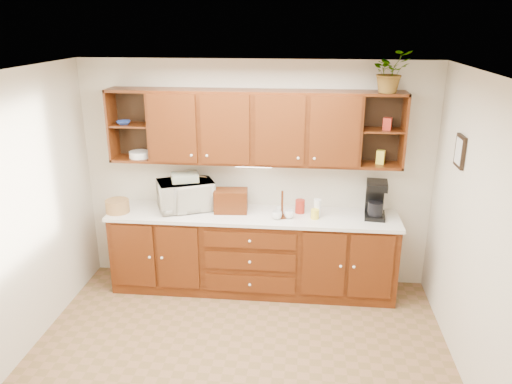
% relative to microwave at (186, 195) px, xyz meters
% --- Properties ---
extents(floor, '(4.00, 4.00, 0.00)m').
position_rel_microwave_xyz_m(floor, '(0.78, -1.52, -1.11)').
color(floor, brown).
rests_on(floor, ground).
extents(ceiling, '(4.00, 4.00, 0.00)m').
position_rel_microwave_xyz_m(ceiling, '(0.78, -1.52, 1.49)').
color(ceiling, white).
rests_on(ceiling, back_wall).
extents(back_wall, '(4.00, 0.00, 4.00)m').
position_rel_microwave_xyz_m(back_wall, '(0.78, 0.23, 0.19)').
color(back_wall, beige).
rests_on(back_wall, floor).
extents(left_wall, '(0.00, 3.50, 3.50)m').
position_rel_microwave_xyz_m(left_wall, '(-1.22, -1.52, 0.19)').
color(left_wall, beige).
rests_on(left_wall, floor).
extents(right_wall, '(0.00, 3.50, 3.50)m').
position_rel_microwave_xyz_m(right_wall, '(2.78, -1.52, 0.19)').
color(right_wall, beige).
rests_on(right_wall, floor).
extents(base_cabinets, '(3.20, 0.60, 0.90)m').
position_rel_microwave_xyz_m(base_cabinets, '(0.78, -0.07, -0.66)').
color(base_cabinets, '#391606').
rests_on(base_cabinets, floor).
extents(countertop, '(3.24, 0.64, 0.04)m').
position_rel_microwave_xyz_m(countertop, '(0.78, -0.08, -0.19)').
color(countertop, silver).
rests_on(countertop, base_cabinets).
extents(upper_cabinets, '(3.20, 0.33, 0.80)m').
position_rel_microwave_xyz_m(upper_cabinets, '(0.79, 0.07, 0.78)').
color(upper_cabinets, '#391606').
rests_on(upper_cabinets, back_wall).
extents(undercabinet_light, '(0.40, 0.05, 0.02)m').
position_rel_microwave_xyz_m(undercabinet_light, '(0.78, 0.02, 0.36)').
color(undercabinet_light, white).
rests_on(undercabinet_light, upper_cabinets).
extents(framed_picture, '(0.03, 0.24, 0.30)m').
position_rel_microwave_xyz_m(framed_picture, '(2.76, -0.62, 0.74)').
color(framed_picture, black).
rests_on(framed_picture, right_wall).
extents(wicker_basket, '(0.30, 0.30, 0.14)m').
position_rel_microwave_xyz_m(wicker_basket, '(-0.74, -0.18, -0.10)').
color(wicker_basket, olive).
rests_on(wicker_basket, countertop).
extents(microwave, '(0.72, 0.63, 0.34)m').
position_rel_microwave_xyz_m(microwave, '(0.00, 0.00, 0.00)').
color(microwave, silver).
rests_on(microwave, countertop).
extents(towel_stack, '(0.35, 0.30, 0.09)m').
position_rel_microwave_xyz_m(towel_stack, '(0.00, 0.00, 0.21)').
color(towel_stack, '#D7BC65').
rests_on(towel_stack, microwave).
extents(wine_bottle, '(0.08, 0.08, 0.33)m').
position_rel_microwave_xyz_m(wine_bottle, '(0.31, -0.03, -0.00)').
color(wine_bottle, black).
rests_on(wine_bottle, countertop).
extents(woven_tray, '(0.36, 0.12, 0.35)m').
position_rel_microwave_xyz_m(woven_tray, '(0.14, 0.13, -0.16)').
color(woven_tray, olive).
rests_on(woven_tray, countertop).
extents(bread_box, '(0.38, 0.26, 0.26)m').
position_rel_microwave_xyz_m(bread_box, '(0.53, -0.03, -0.04)').
color(bread_box, '#391606').
rests_on(bread_box, countertop).
extents(mug_tree, '(0.27, 0.27, 0.30)m').
position_rel_microwave_xyz_m(mug_tree, '(1.11, -0.15, -0.12)').
color(mug_tree, '#391606').
rests_on(mug_tree, countertop).
extents(canister_red, '(0.11, 0.11, 0.15)m').
position_rel_microwave_xyz_m(canister_red, '(1.30, 0.01, -0.09)').
color(canister_red, maroon).
rests_on(canister_red, countertop).
extents(canister_white, '(0.11, 0.11, 0.19)m').
position_rel_microwave_xyz_m(canister_white, '(1.49, -0.07, -0.07)').
color(canister_white, white).
rests_on(canister_white, countertop).
extents(canister_yellow, '(0.10, 0.10, 0.11)m').
position_rel_microwave_xyz_m(canister_yellow, '(1.47, -0.15, -0.11)').
color(canister_yellow, yellow).
rests_on(canister_yellow, countertop).
extents(coffee_maker, '(0.25, 0.31, 0.41)m').
position_rel_microwave_xyz_m(coffee_maker, '(2.12, -0.02, 0.03)').
color(coffee_maker, black).
rests_on(coffee_maker, countertop).
extents(bowl_stack, '(0.20, 0.20, 0.04)m').
position_rel_microwave_xyz_m(bowl_stack, '(-0.67, 0.03, 0.81)').
color(bowl_stack, navy).
rests_on(bowl_stack, upper_cabinets).
extents(plate_stack, '(0.31, 0.31, 0.07)m').
position_rel_microwave_xyz_m(plate_stack, '(-0.52, 0.06, 0.45)').
color(plate_stack, white).
rests_on(plate_stack, upper_cabinets).
extents(pantry_box_yellow, '(0.10, 0.09, 0.15)m').
position_rel_microwave_xyz_m(pantry_box_yellow, '(2.15, 0.06, 0.49)').
color(pantry_box_yellow, yellow).
rests_on(pantry_box_yellow, upper_cabinets).
extents(pantry_box_red, '(0.10, 0.10, 0.13)m').
position_rel_microwave_xyz_m(pantry_box_red, '(2.18, 0.04, 0.86)').
color(pantry_box_red, maroon).
rests_on(pantry_box_red, upper_cabinets).
extents(potted_plant, '(0.48, 0.45, 0.43)m').
position_rel_microwave_xyz_m(potted_plant, '(2.16, -0.00, 1.39)').
color(potted_plant, '#999999').
rests_on(potted_plant, upper_cabinets).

